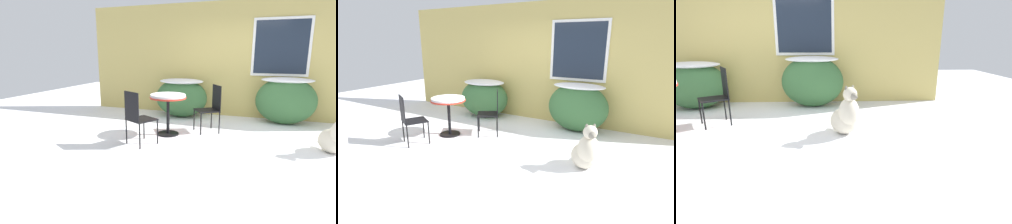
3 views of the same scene
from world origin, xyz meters
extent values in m
plane|color=white|center=(0.00, 0.00, 0.00)|extent=(16.00, 16.00, 0.00)
cube|color=tan|center=(0.00, 2.20, 1.42)|extent=(8.00, 0.06, 2.84)
cube|color=white|center=(0.98, 2.16, 1.73)|extent=(1.28, 0.04, 1.35)
cube|color=#1E2838|center=(0.98, 2.14, 1.73)|extent=(1.16, 0.01, 1.23)
ellipsoid|color=#386638|center=(-1.30, 1.70, 0.48)|extent=(1.31, 0.93, 0.97)
ellipsoid|color=white|center=(-1.30, 1.70, 0.91)|extent=(1.12, 0.79, 0.12)
ellipsoid|color=#386638|center=(1.15, 1.75, 0.53)|extent=(1.31, 0.68, 1.07)
ellipsoid|color=white|center=(1.15, 1.75, 1.01)|extent=(1.11, 0.58, 0.12)
cube|color=black|center=(-0.43, 0.57, 0.45)|extent=(0.60, 0.60, 0.02)
cube|color=black|center=(-0.26, 0.69, 0.71)|extent=(0.23, 0.34, 0.50)
cylinder|color=black|center=(-0.71, 0.63, 0.22)|extent=(0.02, 0.02, 0.44)
cylinder|color=black|center=(-0.49, 0.30, 0.22)|extent=(0.02, 0.02, 0.44)
cylinder|color=black|center=(-0.38, 0.85, 0.22)|extent=(0.02, 0.02, 0.44)
cylinder|color=black|center=(-0.16, 0.51, 0.22)|extent=(0.02, 0.02, 0.44)
ellipsoid|color=beige|center=(1.75, 0.07, 0.20)|extent=(0.59, 0.60, 0.40)
ellipsoid|color=beige|center=(1.81, -0.04, 0.37)|extent=(0.42, 0.41, 0.44)
sphere|color=beige|center=(1.83, -0.07, 0.65)|extent=(0.21, 0.21, 0.21)
cone|color=gray|center=(1.90, -0.20, 0.64)|extent=(0.15, 0.14, 0.12)
ellipsoid|color=gray|center=(1.77, -0.08, 0.73)|extent=(0.05, 0.05, 0.09)
ellipsoid|color=gray|center=(1.87, -0.03, 0.73)|extent=(0.05, 0.05, 0.09)
ellipsoid|color=beige|center=(1.64, 0.25, 0.09)|extent=(0.18, 0.22, 0.08)
camera|label=1|loc=(0.50, -4.64, 1.61)|focal=28.00mm
camera|label=2|loc=(2.58, -3.85, 1.97)|focal=28.00mm
camera|label=3|loc=(1.59, -3.79, 1.46)|focal=28.00mm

